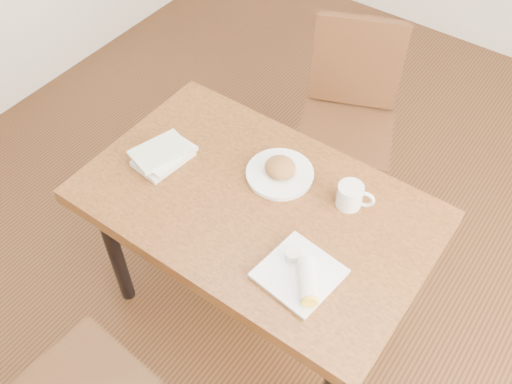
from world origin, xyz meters
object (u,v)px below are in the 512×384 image
Objects in this scene: chair_far at (349,109)px; plate_scone at (280,172)px; table at (256,217)px; coffee_mug at (351,195)px; book_stack at (163,155)px; plate_burrito at (302,275)px.

plate_scone is at bearing -83.97° from chair_far.
coffee_mug reaches higher than table.
book_stack is at bearing -154.79° from plate_scone.
table is at bearing -85.08° from chair_far.
book_stack is (-0.39, -0.19, 0.00)m from plate_scone.
plate_burrito is 0.71m from book_stack.
plate_scone is (0.07, -0.69, 0.23)m from chair_far.
chair_far is 3.75× the size of plate_burrito.
plate_scone reaches higher than table.
coffee_mug is (0.27, 0.18, 0.13)m from table.
table is 0.35m from coffee_mug.
plate_scone is at bearing 25.21° from book_stack.
plate_scone is at bearing 89.70° from table.
plate_burrito is at bearing -11.14° from book_stack.
chair_far is 0.73m from plate_scone.
chair_far is at bearing 69.74° from book_stack.
plate_scone is 1.05× the size of book_stack.
table is at bearing -146.55° from coffee_mug.
plate_burrito is (0.37, -1.01, 0.23)m from chair_far.
plate_scone is 0.44m from book_stack.
coffee_mug is at bearing -62.28° from chair_far.
plate_burrito is at bearing -30.22° from table.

